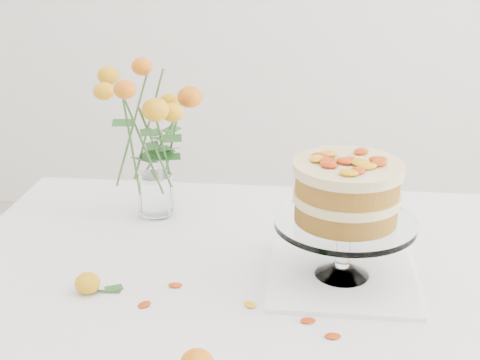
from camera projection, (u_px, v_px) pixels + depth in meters
The scene contains 10 objects.
table at pixel (318, 318), 1.26m from camera, with size 1.43×0.93×0.76m.
napkin at pixel (341, 276), 1.23m from camera, with size 0.27×0.27×0.01m, color white.
cake_stand at pixel (346, 198), 1.18m from camera, with size 0.25×0.25×0.23m.
rose_vase at pixel (152, 118), 1.42m from camera, with size 0.32×0.32×0.39m.
loose_rose_near at pixel (88, 283), 1.18m from camera, with size 0.08×0.05×0.04m.
stray_petal_a at pixel (250, 304), 1.15m from camera, with size 0.03×0.02×0.00m, color #EAA00E.
stray_petal_b at pixel (308, 321), 1.10m from camera, with size 0.03×0.02×0.00m, color #EAA00E.
stray_petal_c at pixel (333, 336), 1.06m from camera, with size 0.03×0.02×0.00m, color #EAA00E.
stray_petal_d at pixel (175, 285), 1.21m from camera, with size 0.03×0.02×0.00m, color #EAA00E.
stray_petal_e at pixel (144, 305), 1.15m from camera, with size 0.03×0.02×0.00m, color #EAA00E.
Camera 1 is at (-0.03, -1.09, 1.37)m, focal length 50.00 mm.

